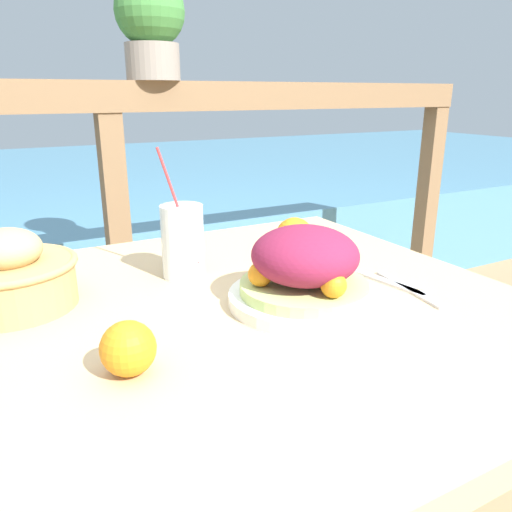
# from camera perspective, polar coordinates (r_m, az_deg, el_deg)

# --- Properties ---
(patio_table) EXTENTS (0.93, 0.90, 0.77)m
(patio_table) POSITION_cam_1_polar(r_m,az_deg,el_deg) (0.88, -1.39, -12.20)
(patio_table) COLOR tan
(patio_table) RESTS_ON ground_plane
(railing_fence) EXTENTS (2.80, 0.08, 1.14)m
(railing_fence) POSITION_cam_1_polar(r_m,az_deg,el_deg) (1.61, -15.97, 8.29)
(railing_fence) COLOR brown
(railing_fence) RESTS_ON ground_plane
(sea_backdrop) EXTENTS (12.00, 4.00, 0.53)m
(sea_backdrop) POSITION_cam_1_polar(r_m,az_deg,el_deg) (4.15, -23.25, 5.02)
(sea_backdrop) COLOR teal
(sea_backdrop) RESTS_ON ground_plane
(salad_plate) EXTENTS (0.25, 0.25, 0.13)m
(salad_plate) POSITION_cam_1_polar(r_m,az_deg,el_deg) (0.82, 5.56, -1.77)
(salad_plate) COLOR white
(salad_plate) RESTS_ON patio_table
(drink_glass) EXTENTS (0.08, 0.08, 0.24)m
(drink_glass) POSITION_cam_1_polar(r_m,az_deg,el_deg) (0.94, -8.38, 1.69)
(drink_glass) COLOR silver
(drink_glass) RESTS_ON patio_table
(bread_basket) EXTENTS (0.21, 0.21, 0.13)m
(bread_basket) POSITION_cam_1_polar(r_m,az_deg,el_deg) (0.89, -26.28, -2.06)
(bread_basket) COLOR tan
(bread_basket) RESTS_ON patio_table
(potted_plant) EXTENTS (0.20, 0.20, 0.29)m
(potted_plant) POSITION_cam_1_polar(r_m,az_deg,el_deg) (1.64, -11.97, 24.58)
(potted_plant) COLOR gray
(potted_plant) RESTS_ON railing_fence
(fork) EXTENTS (0.04, 0.18, 0.00)m
(fork) POSITION_cam_1_polar(r_m,az_deg,el_deg) (0.95, 14.41, -2.76)
(fork) COLOR silver
(fork) RESTS_ON patio_table
(knife) EXTENTS (0.04, 0.18, 0.00)m
(knife) POSITION_cam_1_polar(r_m,az_deg,el_deg) (0.93, 17.05, -3.57)
(knife) COLOR silver
(knife) RESTS_ON patio_table
(orange_near_basket) EXTENTS (0.08, 0.08, 0.08)m
(orange_near_basket) POSITION_cam_1_polar(r_m,az_deg,el_deg) (1.07, 4.41, 2.27)
(orange_near_basket) COLOR orange
(orange_near_basket) RESTS_ON patio_table
(orange_near_glass) EXTENTS (0.07, 0.07, 0.07)m
(orange_near_glass) POSITION_cam_1_polar(r_m,az_deg,el_deg) (0.64, -14.40, -10.19)
(orange_near_glass) COLOR orange
(orange_near_glass) RESTS_ON patio_table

